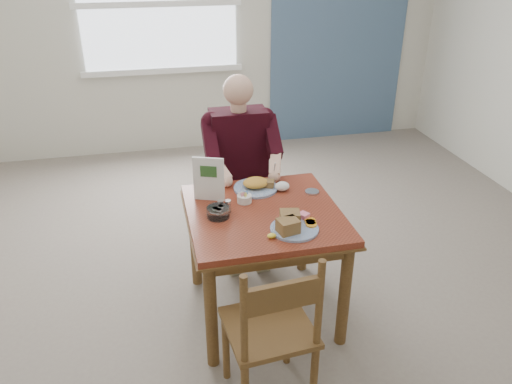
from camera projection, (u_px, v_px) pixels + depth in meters
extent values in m
plane|color=#71635B|center=(263.00, 309.00, 3.32)|extent=(6.00, 6.00, 0.00)
plane|color=beige|center=(198.00, 23.00, 5.28)|extent=(5.50, 0.00, 5.50)
cube|color=#435F7E|center=(340.00, 18.00, 5.58)|extent=(1.60, 0.02, 2.80)
ellipsoid|color=yellow|center=(272.00, 236.00, 2.70)|extent=(0.06, 0.05, 0.03)
ellipsoid|color=white|center=(282.00, 186.00, 3.20)|extent=(0.10, 0.08, 0.06)
cylinder|color=silver|center=(312.00, 192.00, 3.18)|extent=(0.11, 0.11, 0.01)
cube|color=white|center=(158.00, 4.00, 5.09)|extent=(1.60, 0.02, 1.30)
cube|color=white|center=(164.00, 71.00, 5.39)|extent=(1.72, 0.04, 0.06)
cube|color=white|center=(158.00, 4.00, 5.08)|extent=(1.72, 0.04, 0.06)
cube|color=maroon|center=(264.00, 214.00, 2.98)|extent=(0.90, 0.90, 0.04)
cube|color=brown|center=(264.00, 218.00, 3.00)|extent=(0.92, 0.92, 0.01)
cylinder|color=brown|center=(211.00, 315.00, 2.74)|extent=(0.07, 0.07, 0.71)
cylinder|color=brown|center=(344.00, 295.00, 2.89)|extent=(0.07, 0.07, 0.71)
cylinder|color=brown|center=(195.00, 240.00, 3.42)|extent=(0.07, 0.07, 0.71)
cylinder|color=brown|center=(304.00, 227.00, 3.57)|extent=(0.07, 0.07, 0.71)
cube|color=brown|center=(281.00, 260.00, 2.68)|extent=(0.80, 0.03, 0.08)
cube|color=brown|center=(250.00, 195.00, 3.35)|extent=(0.80, 0.03, 0.08)
cube|color=brown|center=(200.00, 231.00, 2.94)|extent=(0.03, 0.80, 0.08)
cube|color=brown|center=(325.00, 217.00, 3.09)|extent=(0.03, 0.80, 0.08)
cylinder|color=brown|center=(221.00, 239.00, 3.67)|extent=(0.04, 0.04, 0.45)
cylinder|color=brown|center=(269.00, 233.00, 3.74)|extent=(0.04, 0.04, 0.45)
cylinder|color=brown|center=(214.00, 215.00, 3.99)|extent=(0.04, 0.04, 0.45)
cylinder|color=brown|center=(258.00, 210.00, 4.06)|extent=(0.04, 0.04, 0.45)
cube|color=brown|center=(240.00, 196.00, 3.76)|extent=(0.42, 0.42, 0.03)
cylinder|color=brown|center=(212.00, 161.00, 3.77)|extent=(0.04, 0.04, 0.50)
cylinder|color=brown|center=(258.00, 156.00, 3.84)|extent=(0.04, 0.04, 0.50)
cube|color=brown|center=(235.00, 146.00, 3.76)|extent=(0.38, 0.03, 0.14)
cylinder|color=brown|center=(226.00, 346.00, 2.71)|extent=(0.04, 0.04, 0.45)
cylinder|color=brown|center=(288.00, 332.00, 2.81)|extent=(0.04, 0.04, 0.45)
cylinder|color=brown|center=(314.00, 380.00, 2.50)|extent=(0.04, 0.04, 0.45)
cube|color=brown|center=(269.00, 327.00, 2.49)|extent=(0.46, 0.46, 0.03)
cylinder|color=brown|center=(244.00, 322.00, 2.19)|extent=(0.04, 0.04, 0.50)
cylinder|color=brown|center=(319.00, 306.00, 2.28)|extent=(0.04, 0.04, 0.50)
cube|color=brown|center=(283.00, 296.00, 2.19)|extent=(0.38, 0.06, 0.14)
cube|color=gray|center=(230.00, 196.00, 3.60)|extent=(0.13, 0.38, 0.12)
cube|color=gray|center=(257.00, 193.00, 3.64)|extent=(0.13, 0.38, 0.12)
cube|color=gray|center=(235.00, 244.00, 3.58)|extent=(0.10, 0.10, 0.48)
cube|color=gray|center=(262.00, 241.00, 3.62)|extent=(0.10, 0.10, 0.48)
cube|color=black|center=(239.00, 149.00, 3.61)|extent=(0.40, 0.22, 0.58)
sphere|color=black|center=(211.00, 122.00, 3.47)|extent=(0.15, 0.15, 0.15)
sphere|color=black|center=(264.00, 118.00, 3.55)|extent=(0.15, 0.15, 0.15)
cylinder|color=tan|center=(238.00, 108.00, 3.45)|extent=(0.11, 0.11, 0.08)
sphere|color=tan|center=(238.00, 90.00, 3.39)|extent=(0.21, 0.21, 0.21)
cube|color=black|center=(210.00, 141.00, 3.41)|extent=(0.09, 0.29, 0.27)
cube|color=black|center=(272.00, 136.00, 3.50)|extent=(0.09, 0.29, 0.27)
sphere|color=black|center=(213.00, 161.00, 3.36)|extent=(0.09, 0.09, 0.09)
sphere|color=black|center=(276.00, 156.00, 3.45)|extent=(0.09, 0.09, 0.09)
cube|color=tan|center=(220.00, 171.00, 3.30)|extent=(0.14, 0.23, 0.14)
cube|color=tan|center=(275.00, 166.00, 3.38)|extent=(0.14, 0.23, 0.14)
sphere|color=tan|center=(227.00, 181.00, 3.25)|extent=(0.08, 0.08, 0.08)
sphere|color=tan|center=(274.00, 176.00, 3.31)|extent=(0.08, 0.08, 0.08)
cylinder|color=silver|center=(274.00, 170.00, 3.29)|extent=(0.01, 0.05, 0.12)
cylinder|color=white|center=(294.00, 229.00, 2.78)|extent=(0.29, 0.29, 0.02)
cube|color=#A58949|center=(288.00, 226.00, 2.72)|extent=(0.13, 0.12, 0.08)
cube|color=#A58949|center=(290.00, 218.00, 2.80)|extent=(0.13, 0.11, 0.08)
cylinder|color=orange|center=(311.00, 224.00, 2.80)|extent=(0.07, 0.07, 0.01)
cylinder|color=orange|center=(311.00, 222.00, 2.82)|extent=(0.07, 0.07, 0.01)
cylinder|color=orange|center=(310.00, 220.00, 2.84)|extent=(0.09, 0.09, 0.01)
cube|color=pink|center=(304.00, 215.00, 2.87)|extent=(0.07, 0.07, 0.03)
cylinder|color=white|center=(256.00, 188.00, 3.23)|extent=(0.37, 0.37, 0.02)
ellipsoid|color=gold|center=(256.00, 183.00, 3.21)|extent=(0.20, 0.19, 0.06)
cube|color=#A58949|center=(266.00, 183.00, 3.22)|extent=(0.12, 0.10, 0.04)
cylinder|color=white|center=(244.00, 199.00, 3.06)|extent=(0.12, 0.12, 0.05)
cube|color=pink|center=(243.00, 194.00, 3.04)|extent=(0.03, 0.03, 0.02)
cube|color=#6699D8|center=(245.00, 193.00, 3.06)|extent=(0.03, 0.01, 0.02)
cube|color=#EAD159|center=(246.00, 195.00, 3.04)|extent=(0.03, 0.03, 0.02)
cube|color=white|center=(241.00, 194.00, 3.05)|extent=(0.03, 0.02, 0.02)
cylinder|color=white|center=(221.00, 207.00, 2.95)|extent=(0.04, 0.04, 0.06)
cylinder|color=silver|center=(220.00, 202.00, 2.93)|extent=(0.04, 0.04, 0.01)
cylinder|color=white|center=(228.00, 207.00, 2.95)|extent=(0.04, 0.04, 0.06)
cylinder|color=silver|center=(228.00, 201.00, 2.93)|extent=(0.04, 0.04, 0.01)
cylinder|color=white|center=(218.00, 212.00, 2.90)|extent=(0.15, 0.15, 0.06)
cylinder|color=white|center=(215.00, 210.00, 2.88)|extent=(0.04, 0.04, 0.02)
cylinder|color=white|center=(221.00, 208.00, 2.91)|extent=(0.04, 0.04, 0.02)
cylinder|color=white|center=(219.00, 211.00, 2.87)|extent=(0.04, 0.04, 0.02)
cube|color=white|center=(209.00, 179.00, 3.04)|extent=(0.18, 0.08, 0.28)
cube|color=#2D5926|center=(208.00, 172.00, 3.00)|extent=(0.10, 0.04, 0.07)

